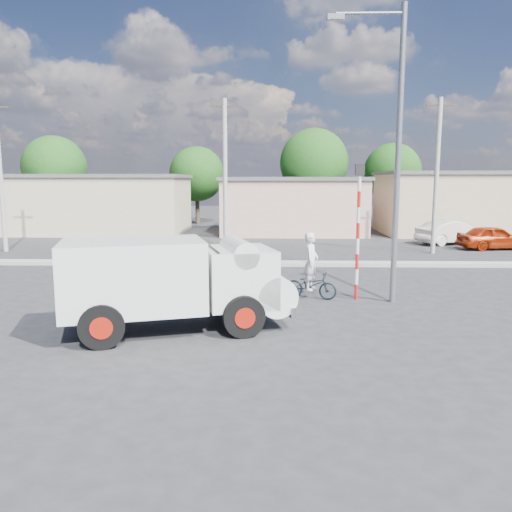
{
  "coord_description": "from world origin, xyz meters",
  "views": [
    {
      "loc": [
        0.41,
        -14.44,
        3.87
      ],
      "look_at": [
        -0.08,
        2.27,
        1.3
      ],
      "focal_mm": 35.0,
      "sensor_mm": 36.0,
      "label": 1
    }
  ],
  "objects_px": {
    "car_cream": "(451,232)",
    "car_red": "(493,237)",
    "truck": "(178,280)",
    "cyclist": "(311,270)",
    "bicycle": "(311,285)",
    "streetlight": "(393,143)",
    "traffic_pole": "(358,220)"
  },
  "relations": [
    {
      "from": "truck",
      "to": "traffic_pole",
      "type": "distance_m",
      "value": 6.35
    },
    {
      "from": "bicycle",
      "to": "car_cream",
      "type": "distance_m",
      "value": 17.22
    },
    {
      "from": "car_cream",
      "to": "bicycle",
      "type": "bearing_deg",
      "value": 123.33
    },
    {
      "from": "truck",
      "to": "car_cream",
      "type": "bearing_deg",
      "value": 37.19
    },
    {
      "from": "cyclist",
      "to": "car_cream",
      "type": "bearing_deg",
      "value": -15.32
    },
    {
      "from": "bicycle",
      "to": "streetlight",
      "type": "height_order",
      "value": "streetlight"
    },
    {
      "from": "traffic_pole",
      "to": "streetlight",
      "type": "distance_m",
      "value": 2.56
    },
    {
      "from": "truck",
      "to": "cyclist",
      "type": "xyz_separation_m",
      "value": [
        3.68,
        3.59,
        -0.38
      ]
    },
    {
      "from": "car_cream",
      "to": "truck",
      "type": "bearing_deg",
      "value": 120.6
    },
    {
      "from": "cyclist",
      "to": "car_red",
      "type": "distance_m",
      "value": 16.39
    },
    {
      "from": "truck",
      "to": "traffic_pole",
      "type": "height_order",
      "value": "traffic_pole"
    },
    {
      "from": "cyclist",
      "to": "car_red",
      "type": "xyz_separation_m",
      "value": [
        11.13,
        12.03,
        -0.27
      ]
    },
    {
      "from": "cyclist",
      "to": "car_cream",
      "type": "relative_size",
      "value": 0.43
    },
    {
      "from": "car_red",
      "to": "car_cream",
      "type": "bearing_deg",
      "value": 25.28
    },
    {
      "from": "truck",
      "to": "bicycle",
      "type": "height_order",
      "value": "truck"
    },
    {
      "from": "car_red",
      "to": "traffic_pole",
      "type": "height_order",
      "value": "traffic_pole"
    },
    {
      "from": "traffic_pole",
      "to": "streetlight",
      "type": "height_order",
      "value": "streetlight"
    },
    {
      "from": "traffic_pole",
      "to": "bicycle",
      "type": "bearing_deg",
      "value": 176.16
    },
    {
      "from": "truck",
      "to": "streetlight",
      "type": "relative_size",
      "value": 0.68
    },
    {
      "from": "bicycle",
      "to": "traffic_pole",
      "type": "bearing_deg",
      "value": -75.29
    },
    {
      "from": "car_cream",
      "to": "car_red",
      "type": "bearing_deg",
      "value": -168.68
    },
    {
      "from": "cyclist",
      "to": "traffic_pole",
      "type": "distance_m",
      "value": 2.22
    },
    {
      "from": "car_red",
      "to": "streetlight",
      "type": "height_order",
      "value": "streetlight"
    },
    {
      "from": "cyclist",
      "to": "traffic_pole",
      "type": "relative_size",
      "value": 0.43
    },
    {
      "from": "bicycle",
      "to": "car_red",
      "type": "xyz_separation_m",
      "value": [
        11.13,
        12.03,
        0.22
      ]
    },
    {
      "from": "truck",
      "to": "cyclist",
      "type": "distance_m",
      "value": 5.16
    },
    {
      "from": "traffic_pole",
      "to": "truck",
      "type": "bearing_deg",
      "value": -145.89
    },
    {
      "from": "car_cream",
      "to": "car_red",
      "type": "distance_m",
      "value": 2.74
    },
    {
      "from": "streetlight",
      "to": "cyclist",
      "type": "bearing_deg",
      "value": 170.59
    },
    {
      "from": "truck",
      "to": "car_red",
      "type": "distance_m",
      "value": 21.54
    },
    {
      "from": "car_cream",
      "to": "traffic_pole",
      "type": "relative_size",
      "value": 1.0
    },
    {
      "from": "truck",
      "to": "streetlight",
      "type": "height_order",
      "value": "streetlight"
    }
  ]
}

